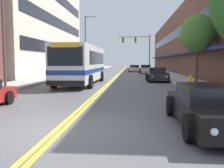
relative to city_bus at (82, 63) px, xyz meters
name	(u,v)px	position (x,y,z in m)	size (l,w,h in m)	color
ground_plane	(121,72)	(2.22, 22.67, -1.78)	(240.00, 240.00, 0.00)	#565659
sidewalk_left	(81,72)	(-4.87, 22.67, -1.69)	(3.18, 106.00, 0.17)	#B2ADA5
sidewalk_right	(161,72)	(9.32, 22.67, -1.69)	(3.18, 106.00, 0.17)	#B2ADA5
centre_line	(121,72)	(2.22, 22.67, -1.77)	(0.34, 106.00, 0.01)	yellow
storefront_row_right	(197,43)	(15.14, 22.67, 3.24)	(9.10, 68.00, 10.04)	brown
city_bus	(82,63)	(0.00, 0.00, 0.00)	(2.90, 10.99, 3.14)	silver
car_white_parked_left_near	(87,71)	(-2.04, 13.03, -1.15)	(2.01, 4.56, 1.31)	white
car_black_parked_right_foreground	(208,107)	(6.49, -13.71, -1.19)	(1.98, 4.88, 1.22)	black
car_silver_parked_right_mid	(146,69)	(6.48, 19.89, -1.13)	(2.02, 4.80, 1.38)	#B7B7BC
car_charcoal_parked_right_far	(157,75)	(6.67, 3.51, -1.14)	(2.02, 4.75, 1.35)	#232328
car_champagne_moving_lead	(134,68)	(4.69, 26.35, -1.18)	(2.19, 4.46, 1.26)	beige
traffic_signal_mast	(139,46)	(5.50, 25.31, 3.04)	(5.84, 0.38, 6.78)	#47474C
street_lamp_left_near	(9,11)	(-2.71, -7.30, 2.97)	(2.59, 0.28, 7.93)	#47474C
street_lamp_left_far	(87,40)	(-2.86, 17.86, 3.45)	(1.92, 0.28, 9.00)	#47474C
street_tree_right_mid	(198,34)	(9.61, 0.21, 2.44)	(2.83, 2.83, 5.62)	brown
fire_hydrant	(190,81)	(8.17, -4.04, -1.18)	(0.31, 0.23, 0.85)	yellow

